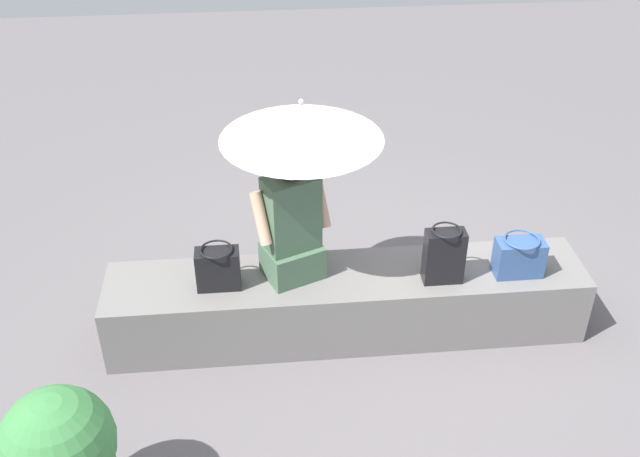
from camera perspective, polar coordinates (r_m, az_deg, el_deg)
The scene contains 7 objects.
ground_plane at distance 5.00m, azimuth 2.00°, elevation -7.76°, with size 14.00×14.00×0.00m, color #605B5E.
stone_bench at distance 4.85m, azimuth 2.05°, elevation -5.73°, with size 3.06×0.56×0.46m, color slate.
person_seated at distance 4.49m, azimuth -2.21°, elevation 0.41°, with size 0.51×0.39×0.90m.
parasol at distance 4.23m, azimuth -1.44°, elevation 8.23°, with size 0.95×0.95×1.17m.
handbag_black at distance 4.80m, azimuth 15.08°, elevation -2.11°, with size 0.30×0.22×0.26m.
tote_bag_canvas at distance 4.57m, azimuth -7.87°, elevation -3.04°, with size 0.27×0.20×0.28m.
shoulder_bag_spare at distance 4.61m, azimuth 9.53°, elevation -2.06°, with size 0.25×0.18×0.38m.
Camera 1 is at (-0.53, -3.71, 3.30)m, focal length 41.55 mm.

